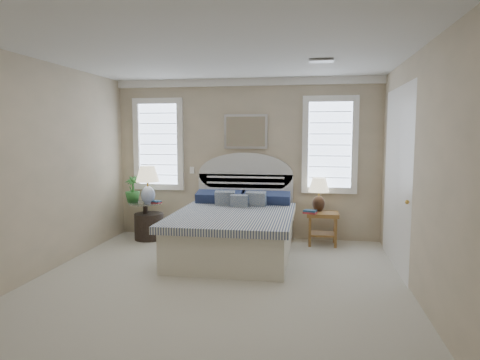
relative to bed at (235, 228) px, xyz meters
name	(u,v)px	position (x,y,z in m)	size (l,w,h in m)	color
floor	(214,287)	(0.00, -1.46, -0.39)	(4.50, 5.00, 0.01)	#B6B09C
ceiling	(212,50)	(0.00, -1.46, 2.31)	(4.50, 5.00, 0.01)	silver
wall_back	(246,159)	(0.00, 1.04, 0.96)	(4.50, 0.02, 2.70)	beige
wall_left	(33,169)	(-2.25, -1.46, 0.96)	(0.02, 5.00, 2.70)	beige
wall_right	(422,175)	(2.25, -1.46, 0.96)	(0.02, 5.00, 2.70)	beige
crown_molding	(246,82)	(0.00, 1.00, 2.25)	(4.50, 0.08, 0.12)	white
hvac_vent	(321,61)	(1.20, -0.66, 2.29)	(0.30, 0.20, 0.02)	#B2B2B2
switch_plate	(192,170)	(-0.95, 1.03, 0.76)	(0.08, 0.01, 0.12)	white
window_left	(159,144)	(-1.55, 1.02, 1.21)	(0.90, 0.06, 1.60)	silver
window_right	(330,145)	(1.40, 1.02, 1.21)	(0.90, 0.06, 1.60)	silver
painting	(246,132)	(0.00, 1.00, 1.43)	(0.74, 0.04, 0.58)	silver
closet_door	(397,178)	(2.23, -0.26, 0.81)	(0.02, 1.80, 2.40)	white
bed	(235,228)	(0.00, 0.00, 0.00)	(1.72, 2.28, 1.47)	beige
side_table_left	(146,217)	(-1.65, 0.59, 0.00)	(0.56, 0.56, 0.63)	black
nightstand_right	(323,221)	(1.30, 0.69, 0.00)	(0.50, 0.40, 0.53)	brown
floor_pot	(149,226)	(-1.59, 0.60, -0.16)	(0.49, 0.49, 0.44)	black
lamp_left	(148,180)	(-1.58, 0.54, 0.63)	(0.47, 0.47, 0.63)	silver
lamp_right	(319,191)	(1.23, 0.81, 0.48)	(0.34, 0.34, 0.55)	black
potted_plant	(133,189)	(-1.87, 0.59, 0.47)	(0.25, 0.25, 0.44)	#366B2B
books_left	(156,202)	(-1.43, 0.54, 0.27)	(0.18, 0.15, 0.04)	maroon
books_right	(310,212)	(1.10, 0.57, 0.17)	(0.23, 0.19, 0.06)	maroon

